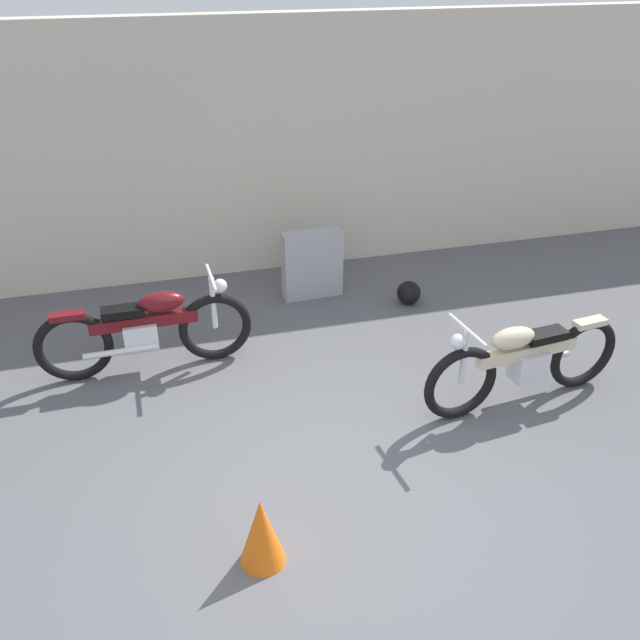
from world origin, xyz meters
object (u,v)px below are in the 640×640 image
helmet (409,293)px  stone_marker (312,264)px  motorcycle_maroon (147,329)px  motorcycle_cream (524,360)px  traffic_cone (261,531)px

helmet → stone_marker: bearing=154.8°
motorcycle_maroon → motorcycle_cream: bearing=-25.2°
traffic_cone → motorcycle_cream: bearing=24.6°
stone_marker → helmet: bearing=-25.2°
helmet → motorcycle_maroon: 3.10m
helmet → motorcycle_cream: bearing=-82.7°
helmet → motorcycle_maroon: (-3.02, -0.63, 0.31)m
traffic_cone → helmet: bearing=54.1°
stone_marker → motorcycle_cream: bearing=-63.0°
motorcycle_cream → traffic_cone: bearing=18.4°
stone_marker → helmet: (1.05, -0.49, -0.27)m
stone_marker → traffic_cone: 4.03m
stone_marker → traffic_cone: size_ratio=1.51×
stone_marker → motorcycle_cream: (1.32, -2.58, 0.03)m
helmet → motorcycle_maroon: bearing=-168.2°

